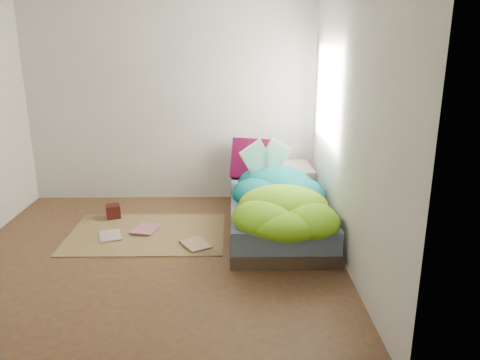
# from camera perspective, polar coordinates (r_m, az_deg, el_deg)

# --- Properties ---
(ground) EXTENTS (3.50, 3.50, 0.00)m
(ground) POSITION_cam_1_polar(r_m,az_deg,el_deg) (4.48, -10.59, -9.24)
(ground) COLOR #48321B
(ground) RESTS_ON ground
(room_walls) EXTENTS (3.54, 3.54, 2.62)m
(room_walls) POSITION_cam_1_polar(r_m,az_deg,el_deg) (4.06, -11.62, 11.94)
(room_walls) COLOR silver
(room_walls) RESTS_ON ground
(bed) EXTENTS (1.00, 2.00, 0.34)m
(bed) POSITION_cam_1_polar(r_m,az_deg,el_deg) (5.04, 4.51, -3.96)
(bed) COLOR #35251D
(bed) RESTS_ON ground
(duvet) EXTENTS (0.96, 1.84, 0.34)m
(duvet) POSITION_cam_1_polar(r_m,az_deg,el_deg) (4.72, 4.84, -1.01)
(duvet) COLOR #076572
(duvet) RESTS_ON bed
(rug) EXTENTS (1.60, 1.10, 0.01)m
(rug) POSITION_cam_1_polar(r_m,az_deg,el_deg) (5.00, -11.28, -6.41)
(rug) COLOR brown
(rug) RESTS_ON ground
(pillow_floral) EXTENTS (0.70, 0.51, 0.14)m
(pillow_floral) POSITION_cam_1_polar(r_m,az_deg,el_deg) (5.67, 5.52, 0.93)
(pillow_floral) COLOR silver
(pillow_floral) RESTS_ON bed
(pillow_magenta) EXTENTS (0.50, 0.27, 0.48)m
(pillow_magenta) POSITION_cam_1_polar(r_m,az_deg,el_deg) (5.60, 1.47, 2.59)
(pillow_magenta) COLOR #500523
(pillow_magenta) RESTS_ON bed
(open_book) EXTENTS (0.48, 0.25, 0.29)m
(open_book) POSITION_cam_1_polar(r_m,az_deg,el_deg) (5.09, 3.21, 3.99)
(open_book) COLOR #36852B
(open_book) RESTS_ON duvet
(wooden_box) EXTENTS (0.19, 0.19, 0.15)m
(wooden_box) POSITION_cam_1_polar(r_m,az_deg,el_deg) (5.48, -15.21, -3.69)
(wooden_box) COLOR #34100C
(wooden_box) RESTS_ON rug
(floor_book_a) EXTENTS (0.29, 0.34, 0.02)m
(floor_book_a) POSITION_cam_1_polar(r_m,az_deg,el_deg) (4.98, -16.76, -6.70)
(floor_book_a) COLOR beige
(floor_book_a) RESTS_ON rug
(floor_book_b) EXTENTS (0.31, 0.36, 0.03)m
(floor_book_b) POSITION_cam_1_polar(r_m,az_deg,el_deg) (5.11, -12.57, -5.75)
(floor_book_b) COLOR #B56878
(floor_book_b) RESTS_ON rug
(floor_book_c) EXTENTS (0.34, 0.37, 0.02)m
(floor_book_c) POSITION_cam_1_polar(r_m,az_deg,el_deg) (4.59, -6.70, -8.11)
(floor_book_c) COLOR tan
(floor_book_c) RESTS_ON rug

